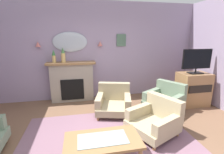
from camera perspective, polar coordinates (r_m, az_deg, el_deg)
The scene contains 16 objects.
floor at distance 3.09m, azimuth -0.33°, elevation -24.66°, with size 7.29×6.12×0.10m, color brown.
wall_back at distance 5.01m, azimuth -6.26°, elevation 8.86°, with size 7.29×0.10×2.85m, color #9E8CA8.
patterned_rug at distance 3.22m, azimuth -1.08°, elevation -21.68°, with size 3.20×2.40×0.01m, color #7F5B6B.
fireplace at distance 4.93m, azimuth -13.62°, elevation -1.69°, with size 1.36×0.36×1.16m.
mantel_vase_right at distance 4.80m, azimuth -19.59°, elevation 6.90°, with size 0.10×0.10×0.36m.
mantel_vase_left at distance 4.77m, azimuth -16.60°, elevation 7.20°, with size 0.12×0.12×0.42m.
wall_mirror at distance 4.90m, azimuth -14.37°, elevation 11.70°, with size 0.96×0.06×0.56m, color #B2BCC6.
wall_sconce_left at distance 4.96m, azimuth -24.36°, elevation 10.34°, with size 0.14×0.14×0.14m, color #D17066.
wall_sconce_right at distance 4.89m, azimuth -4.16°, elevation 11.50°, with size 0.14×0.14×0.14m, color #D17066.
framed_picture at distance 5.07m, azimuth 3.22°, elevation 12.63°, with size 0.28×0.03×0.36m, color #4C6B56.
coffee_table at distance 2.57m, azimuth -3.22°, elevation -21.77°, with size 1.10×0.60×0.45m.
armchair_near_fireplace at distance 4.13m, azimuth 0.58°, elevation -8.35°, with size 0.98×1.00×0.71m.
armchair_beside_couch at distance 4.50m, azimuth 18.06°, elevation -7.13°, with size 1.11×1.11×0.71m.
armchair_by_coffee_table at distance 3.44m, azimuth 14.94°, elevation -13.77°, with size 1.08×1.07×0.71m.
tv_cabinet at distance 5.08m, azimuth 26.23°, elevation -3.75°, with size 0.80×0.57×0.90m.
tv_flatscreen at distance 4.90m, azimuth 27.40°, elevation 5.08°, with size 0.84×0.24×0.65m.
Camera 1 is at (-0.47, -2.36, 1.89)m, focal length 26.33 mm.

